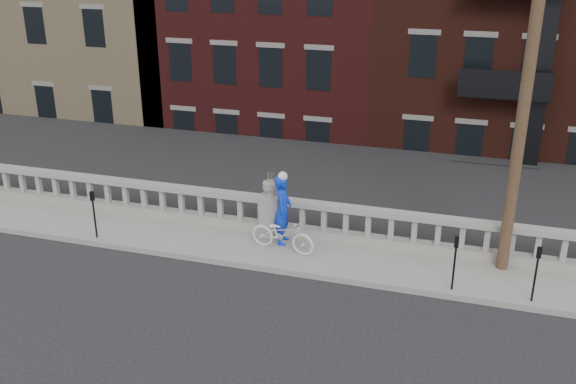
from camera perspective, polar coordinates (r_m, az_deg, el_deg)
name	(u,v)px	position (r m, az deg, el deg)	size (l,w,h in m)	color
ground	(217,308)	(14.92, -6.37, -10.17)	(120.00, 120.00, 0.00)	black
sidewalk	(260,248)	(17.32, -2.50, -4.98)	(32.00, 2.20, 0.15)	gray
balustrade	(271,215)	(17.89, -1.52, -2.06)	(28.00, 0.34, 1.03)	gray
planter_pedestal	(271,209)	(17.81, -1.52, -1.50)	(0.55, 0.55, 1.76)	gray
lower_level	(395,43)	(35.30, 9.47, 12.95)	(80.00, 44.00, 20.80)	#605E59
utility_pole	(530,64)	(15.41, 20.70, 10.58)	(1.60, 0.28, 10.00)	#422D1E
parking_meter_b	(94,209)	(18.14, -16.89, -1.47)	(0.10, 0.09, 1.36)	black
parking_meter_c	(455,257)	(15.32, 14.63, -5.62)	(0.10, 0.09, 1.36)	black
parking_meter_d	(537,268)	(15.41, 21.23, -6.31)	(0.10, 0.09, 1.36)	black
bicycle	(283,234)	(16.81, -0.48, -3.75)	(0.63, 1.80, 0.94)	silver
cyclist	(283,210)	(17.05, -0.47, -1.57)	(0.70, 0.46, 1.92)	#0D31CF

